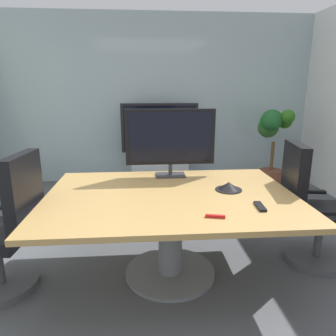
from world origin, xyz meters
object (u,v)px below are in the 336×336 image
(office_chair_left, at_px, (7,236))
(remote_control, at_px, (260,206))
(conference_phone, at_px, (229,187))
(office_chair_right, at_px, (310,214))
(wall_display_unit, at_px, (160,158))
(tv_monitor, at_px, (170,139))
(potted_plant, at_px, (273,137))
(conference_table, at_px, (170,213))

(office_chair_left, xyz_separation_m, remote_control, (1.87, -0.23, 0.27))
(conference_phone, bearing_deg, office_chair_right, 3.78)
(office_chair_left, bearing_deg, wall_display_unit, 158.95)
(tv_monitor, relative_size, wall_display_unit, 0.64)
(remote_control, bearing_deg, potted_plant, 70.16)
(tv_monitor, bearing_deg, office_chair_left, -154.38)
(conference_table, bearing_deg, office_chair_left, -175.55)
(wall_display_unit, bearing_deg, remote_control, -78.72)
(potted_plant, relative_size, conference_phone, 5.65)
(potted_plant, distance_m, conference_phone, 2.47)
(wall_display_unit, bearing_deg, office_chair_left, -116.51)
(tv_monitor, xyz_separation_m, remote_control, (0.57, -0.86, -0.35))
(conference_table, height_order, tv_monitor, tv_monitor)
(wall_display_unit, bearing_deg, office_chair_right, -63.13)
(office_chair_right, height_order, tv_monitor, tv_monitor)
(office_chair_right, bearing_deg, conference_phone, 103.06)
(tv_monitor, bearing_deg, conference_table, -94.75)
(office_chair_left, distance_m, wall_display_unit, 2.91)
(office_chair_left, distance_m, office_chair_right, 2.52)
(office_chair_left, relative_size, tv_monitor, 1.30)
(wall_display_unit, xyz_separation_m, potted_plant, (1.71, -0.32, 0.37))
(office_chair_left, xyz_separation_m, tv_monitor, (1.30, 0.62, 0.62))
(conference_table, height_order, potted_plant, potted_plant)
(conference_table, height_order, remote_control, remote_control)
(conference_table, xyz_separation_m, office_chair_right, (1.26, 0.11, -0.10))
(wall_display_unit, bearing_deg, conference_phone, -79.65)
(office_chair_left, relative_size, remote_control, 6.41)
(conference_table, distance_m, office_chair_right, 1.27)
(office_chair_left, height_order, office_chair_right, same)
(potted_plant, height_order, remote_control, potted_plant)
(office_chair_left, bearing_deg, conference_phone, 100.66)
(office_chair_right, xyz_separation_m, potted_plant, (0.49, 2.07, 0.36))
(office_chair_right, xyz_separation_m, wall_display_unit, (-1.22, 2.40, -0.01))
(conference_table, xyz_separation_m, tv_monitor, (0.04, 0.53, 0.52))
(office_chair_left, relative_size, conference_phone, 4.95)
(wall_display_unit, relative_size, potted_plant, 1.05)
(conference_table, relative_size, remote_control, 11.62)
(tv_monitor, xyz_separation_m, potted_plant, (1.71, 1.66, -0.26))
(conference_table, relative_size, office_chair_right, 1.81)
(wall_display_unit, height_order, potted_plant, wall_display_unit)
(office_chair_left, distance_m, remote_control, 1.90)
(tv_monitor, distance_m, remote_control, 1.09)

